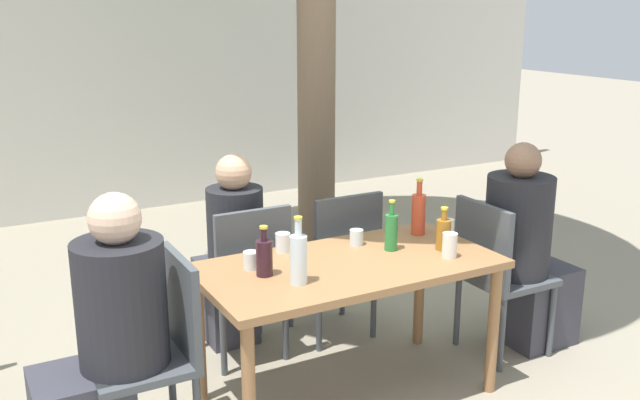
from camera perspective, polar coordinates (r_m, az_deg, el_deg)
The scene contains 20 objects.
ground_plane at distance 3.89m, azimuth 2.19°, elevation -15.31°, with size 30.00×30.00×0.00m, color gray.
cafe_building_wall at distance 7.19m, azimuth -14.84°, elevation 10.18°, with size 10.00×0.08×2.80m.
dining_table_front at distance 3.60m, azimuth 2.30°, elevation -6.30°, with size 1.50×0.76×0.74m.
patio_chair_0 at distance 3.30m, azimuth -12.80°, elevation -11.15°, with size 0.44×0.44×0.93m.
patio_chair_1 at distance 4.20m, azimuth 13.89°, elevation -5.32°, with size 0.44×0.44×0.93m.
patio_chair_2 at distance 4.03m, azimuth -5.90°, elevation -5.82°, with size 0.44×0.44×0.93m.
patio_chair_3 at distance 4.28m, azimuth 1.51°, elevation -4.47°, with size 0.44×0.44×0.93m.
person_seated_0 at distance 3.24m, azimuth -16.82°, elevation -11.28°, with size 0.59×0.39×1.24m.
person_seated_1 at distance 4.34m, azimuth 16.18°, elevation -4.32°, with size 0.59×0.38×1.25m.
person_seated_2 at distance 4.25m, azimuth -7.17°, elevation -4.87°, with size 0.32×0.56×1.18m.
green_bottle_0 at distance 3.73m, azimuth 5.72°, elevation -2.47°, with size 0.07×0.07×0.27m.
wine_bottle_1 at distance 3.38m, azimuth -4.49°, elevation -4.53°, with size 0.08×0.08×0.25m.
soda_bottle_2 at distance 4.00m, azimuth 7.89°, elevation -1.02°, with size 0.08×0.08×0.32m.
water_bottle_3 at distance 3.26m, azimuth -1.74°, elevation -4.64°, with size 0.08×0.08×0.32m.
amber_bottle_4 at distance 3.78m, azimuth 9.84°, elevation -2.64°, with size 0.08×0.08×0.23m.
drinking_glass_0 at distance 3.67m, azimuth 10.33°, elevation -3.58°, with size 0.08×0.08×0.13m.
drinking_glass_1 at distance 3.49m, azimuth -5.54°, elevation -4.81°, with size 0.08×0.08×0.09m.
drinking_glass_2 at distance 3.81m, azimuth 2.93°, elevation -3.00°, with size 0.07×0.07×0.08m.
drinking_glass_3 at distance 3.90m, azimuth 10.18°, elevation -2.44°, with size 0.07×0.07×0.13m.
drinking_glass_4 at distance 3.71m, azimuth -2.99°, elevation -3.41°, with size 0.08×0.08×0.10m.
Camera 1 is at (-1.73, -2.87, 1.98)m, focal length 40.00 mm.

